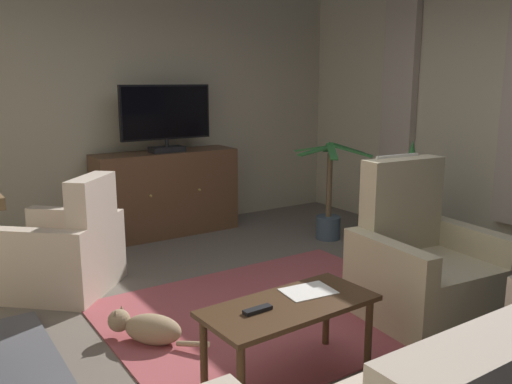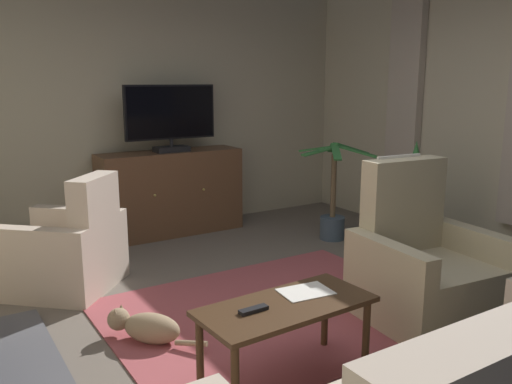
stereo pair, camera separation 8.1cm
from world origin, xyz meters
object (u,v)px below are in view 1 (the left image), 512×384
at_px(tv_cabinet, 167,195).
at_px(television, 166,117).
at_px(tv_remote, 258,310).
at_px(potted_plant_tall_palm_by_window, 409,194).
at_px(folded_newspaper, 308,291).
at_px(armchair_beside_cabinet, 423,269).
at_px(potted_plant_leafy_by_curtain, 329,210).
at_px(cat, 147,328).
at_px(coffee_table, 290,313).
at_px(armchair_in_far_corner, 62,254).

height_order(tv_cabinet, television, television).
height_order(tv_remote, potted_plant_tall_palm_by_window, potted_plant_tall_palm_by_window).
relative_size(folded_newspaper, armchair_beside_cabinet, 0.26).
distance_m(potted_plant_leafy_by_curtain, cat, 2.83).
relative_size(tv_remote, potted_plant_tall_palm_by_window, 0.15).
height_order(television, tv_remote, television).
distance_m(folded_newspaper, potted_plant_tall_palm_by_window, 2.40).
distance_m(television, coffee_table, 3.32).
distance_m(tv_cabinet, coffee_table, 3.25).
bearing_deg(potted_plant_tall_palm_by_window, armchair_beside_cabinet, -134.77).
bearing_deg(folded_newspaper, potted_plant_tall_palm_by_window, 33.31).
relative_size(coffee_table, folded_newspaper, 3.45).
relative_size(folded_newspaper, cat, 0.49).
bearing_deg(tv_cabinet, armchair_beside_cabinet, -77.21).
relative_size(tv_remote, folded_newspaper, 0.57).
relative_size(coffee_table, armchair_in_far_corner, 0.88).
distance_m(coffee_table, potted_plant_leafy_by_curtain, 2.89).
bearing_deg(coffee_table, television, 77.77).
height_order(armchair_in_far_corner, armchair_beside_cabinet, armchair_beside_cabinet).
relative_size(tv_remote, armchair_in_far_corner, 0.14).
height_order(potted_plant_leafy_by_curtain, cat, potted_plant_leafy_by_curtain).
relative_size(television, armchair_in_far_corner, 0.87).
distance_m(television, armchair_in_far_corner, 2.00).
height_order(coffee_table, armchair_beside_cabinet, armchair_beside_cabinet).
xyz_separation_m(tv_remote, armchair_in_far_corner, (-0.52, 2.12, -0.18)).
xyz_separation_m(armchair_in_far_corner, potted_plant_tall_palm_by_window, (3.07, -0.97, 0.32)).
height_order(coffee_table, tv_remote, tv_remote).
xyz_separation_m(tv_cabinet, cat, (-1.19, -2.30, -0.34)).
bearing_deg(tv_remote, armchair_in_far_corner, -77.66).
bearing_deg(cat, armchair_in_far_corner, 100.13).
height_order(tv_cabinet, potted_plant_leafy_by_curtain, potted_plant_leafy_by_curtain).
bearing_deg(television, tv_cabinet, 90.00).
xyz_separation_m(coffee_table, potted_plant_tall_palm_by_window, (2.33, 1.16, 0.21)).
bearing_deg(folded_newspaper, cat, 137.66).
bearing_deg(coffee_table, armchair_in_far_corner, 109.03).
height_order(television, armchair_beside_cabinet, television).
height_order(potted_plant_tall_palm_by_window, cat, potted_plant_tall_palm_by_window).
bearing_deg(folded_newspaper, tv_cabinet, 87.60).
distance_m(armchair_in_far_corner, cat, 1.29).
distance_m(tv_remote, armchair_in_far_corner, 2.19).
bearing_deg(cat, potted_plant_leafy_by_curtain, 23.99).
bearing_deg(potted_plant_leafy_by_curtain, armchair_beside_cabinet, -111.01).
relative_size(armchair_in_far_corner, armchair_beside_cabinet, 1.02).
distance_m(television, tv_remote, 3.34).
distance_m(tv_cabinet, armchair_beside_cabinet, 3.08).
xyz_separation_m(television, armchair_beside_cabinet, (0.68, -2.95, -0.97)).
bearing_deg(folded_newspaper, television, 87.45).
bearing_deg(armchair_beside_cabinet, television, 103.01).
bearing_deg(tv_remote, potted_plant_tall_palm_by_window, -157.18).
xyz_separation_m(coffee_table, armchair_in_far_corner, (-0.73, 2.13, -0.11)).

